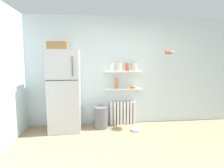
# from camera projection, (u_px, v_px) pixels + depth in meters

# --- Properties ---
(ground_plane) EXTENTS (7.04, 7.04, 0.00)m
(ground_plane) POSITION_uv_depth(u_px,v_px,m) (132.00, 152.00, 3.20)
(ground_plane) COLOR #9E8460
(back_wall) EXTENTS (7.04, 0.10, 2.60)m
(back_wall) POSITION_uv_depth(u_px,v_px,m) (119.00, 71.00, 4.55)
(back_wall) COLOR silver
(back_wall) RESTS_ON ground_plane
(refrigerator) EXTENTS (0.68, 0.66, 1.96)m
(refrigerator) POSITION_uv_depth(u_px,v_px,m) (65.00, 89.00, 4.11)
(refrigerator) COLOR #B7BABF
(refrigerator) RESTS_ON ground_plane
(radiator) EXTENTS (0.63, 0.12, 0.56)m
(radiator) POSITION_uv_depth(u_px,v_px,m) (123.00, 113.00, 4.57)
(radiator) COLOR white
(radiator) RESTS_ON ground_plane
(wall_shelf_lower) EXTENTS (0.88, 0.22, 0.02)m
(wall_shelf_lower) POSITION_uv_depth(u_px,v_px,m) (123.00, 89.00, 4.46)
(wall_shelf_lower) COLOR white
(wall_shelf_upper) EXTENTS (0.88, 0.22, 0.02)m
(wall_shelf_upper) POSITION_uv_depth(u_px,v_px,m) (123.00, 71.00, 4.40)
(wall_shelf_upper) COLOR white
(storage_jar_0) EXTENTS (0.08, 0.08, 0.21)m
(storage_jar_0) POSITION_uv_depth(u_px,v_px,m) (112.00, 67.00, 4.36)
(storage_jar_0) COLOR silver
(storage_jar_0) RESTS_ON wall_shelf_upper
(storage_jar_1) EXTENTS (0.11, 0.11, 0.23)m
(storage_jar_1) POSITION_uv_depth(u_px,v_px,m) (119.00, 66.00, 4.38)
(storage_jar_1) COLOR beige
(storage_jar_1) RESTS_ON wall_shelf_upper
(storage_jar_2) EXTENTS (0.09, 0.09, 0.20)m
(storage_jar_2) POSITION_uv_depth(u_px,v_px,m) (127.00, 67.00, 4.40)
(storage_jar_2) COLOR #C64C38
(storage_jar_2) RESTS_ON wall_shelf_upper
(storage_jar_3) EXTENTS (0.11, 0.11, 0.22)m
(storage_jar_3) POSITION_uv_depth(u_px,v_px,m) (135.00, 66.00, 4.42)
(storage_jar_3) COLOR beige
(storage_jar_3) RESTS_ON wall_shelf_upper
(vase) EXTENTS (0.07, 0.07, 0.26)m
(vase) POSITION_uv_depth(u_px,v_px,m) (116.00, 83.00, 4.42)
(vase) COLOR #CC7033
(vase) RESTS_ON wall_shelf_lower
(shelf_bowl) EXTENTS (0.16, 0.16, 0.07)m
(shelf_bowl) POSITION_uv_depth(u_px,v_px,m) (133.00, 87.00, 4.48)
(shelf_bowl) COLOR orange
(shelf_bowl) RESTS_ON wall_shelf_lower
(trash_bin) EXTENTS (0.32, 0.32, 0.50)m
(trash_bin) POSITION_uv_depth(u_px,v_px,m) (101.00, 117.00, 4.32)
(trash_bin) COLOR slate
(trash_bin) RESTS_ON ground_plane
(pet_food_bowl) EXTENTS (0.21, 0.21, 0.05)m
(pet_food_bowl) POSITION_uv_depth(u_px,v_px,m) (136.00, 130.00, 4.15)
(pet_food_bowl) COLOR #B7B7BC
(pet_food_bowl) RESTS_ON ground_plane
(hanging_fruit_basket) EXTENTS (0.32, 0.32, 0.10)m
(hanging_fruit_basket) POSITION_uv_depth(u_px,v_px,m) (168.00, 52.00, 4.19)
(hanging_fruit_basket) COLOR #B2B2B7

